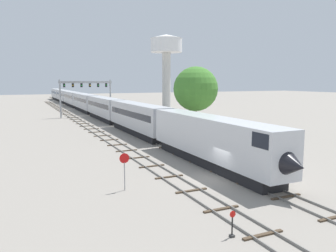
% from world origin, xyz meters
% --- Properties ---
extents(ground_plane, '(400.00, 400.00, 0.00)m').
position_xyz_m(ground_plane, '(0.00, 0.00, 0.00)').
color(ground_plane, gray).
extents(track_main, '(2.60, 200.00, 0.16)m').
position_xyz_m(track_main, '(2.00, 60.00, 0.07)').
color(track_main, slate).
rests_on(track_main, ground).
extents(track_near, '(2.60, 160.00, 0.16)m').
position_xyz_m(track_near, '(-3.50, 40.00, 0.07)').
color(track_near, slate).
rests_on(track_near, ground).
extents(passenger_train, '(3.04, 150.14, 4.80)m').
position_xyz_m(passenger_train, '(2.00, 68.86, 2.61)').
color(passenger_train, silver).
rests_on(passenger_train, ground).
extents(signal_gantry, '(12.10, 0.49, 8.62)m').
position_xyz_m(signal_gantry, '(-0.25, 54.66, 6.34)').
color(signal_gantry, '#999BA0').
rests_on(signal_gantry, ground).
extents(water_tower, '(9.86, 9.86, 22.47)m').
position_xyz_m(water_tower, '(27.99, 71.83, 17.71)').
color(water_tower, beige).
rests_on(water_tower, ground).
extents(switch_stand, '(0.36, 0.24, 1.46)m').
position_xyz_m(switch_stand, '(-5.10, -9.42, 0.52)').
color(switch_stand, black).
rests_on(switch_stand, ground).
extents(stop_sign, '(0.76, 0.08, 2.88)m').
position_xyz_m(stop_sign, '(-8.00, 0.31, 1.87)').
color(stop_sign, gray).
rests_on(stop_sign, ground).
extents(trackside_tree_left, '(5.67, 5.67, 10.44)m').
position_xyz_m(trackside_tree_left, '(13.10, 27.19, 7.56)').
color(trackside_tree_left, brown).
rests_on(trackside_tree_left, ground).
extents(trackside_tree_mid, '(7.47, 7.47, 10.69)m').
position_xyz_m(trackside_tree_mid, '(12.36, 25.61, 6.94)').
color(trackside_tree_mid, brown).
rests_on(trackside_tree_mid, ground).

